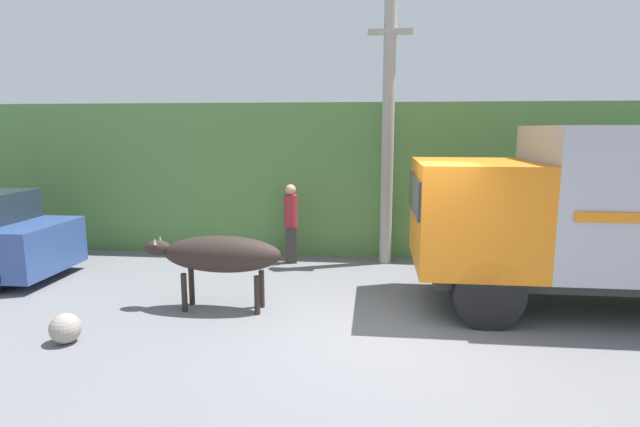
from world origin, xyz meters
TOP-DOWN VIEW (x-y plane):
  - ground_plane at (0.00, 0.00)m, footprint 60.00×60.00m
  - hillside_embankment at (0.00, 7.27)m, footprint 32.00×6.14m
  - building_backdrop at (-5.09, 5.73)m, footprint 5.54×2.70m
  - cargo_truck at (3.63, 1.30)m, footprint 6.12×2.26m
  - brown_cow at (-2.64, 0.66)m, footprint 2.22×0.59m
  - pedestrian_on_hill at (-1.98, 3.57)m, footprint 0.32×0.32m
  - utility_pole at (0.04, 3.80)m, footprint 0.90×0.25m
  - roadside_rock at (-4.35, -0.81)m, footprint 0.41×0.41m

SIDE VIEW (x-z plane):
  - ground_plane at x=0.00m, z-range 0.00..0.00m
  - roadside_rock at x=-4.35m, z-range 0.00..0.41m
  - brown_cow at x=-2.64m, z-range 0.30..1.50m
  - pedestrian_on_hill at x=-1.98m, z-range 0.11..1.81m
  - building_backdrop at x=-5.09m, z-range 0.01..2.89m
  - cargo_truck at x=3.63m, z-range 0.17..3.08m
  - hillside_embankment at x=0.00m, z-range 0.00..3.43m
  - utility_pole at x=0.04m, z-range 0.10..5.54m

